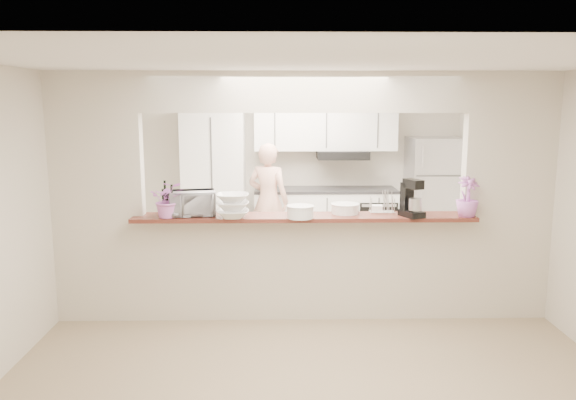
{
  "coord_description": "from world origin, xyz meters",
  "views": [
    {
      "loc": [
        -0.26,
        -5.54,
        2.19
      ],
      "look_at": [
        -0.15,
        0.3,
        1.18
      ],
      "focal_mm": 35.0,
      "sensor_mm": 36.0,
      "label": 1
    }
  ],
  "objects_px": {
    "person": "(268,201)",
    "stand_mixer": "(411,200)",
    "toaster_oven": "(192,203)",
    "refrigerator": "(433,195)"
  },
  "relations": [
    {
      "from": "toaster_oven",
      "to": "person",
      "type": "xyz_separation_m",
      "value": [
        0.72,
        2.34,
        -0.39
      ]
    },
    {
      "from": "refrigerator",
      "to": "stand_mixer",
      "type": "xyz_separation_m",
      "value": [
        -1.0,
        -2.79,
        0.41
      ]
    },
    {
      "from": "person",
      "to": "refrigerator",
      "type": "bearing_deg",
      "value": -150.17
    },
    {
      "from": "stand_mixer",
      "to": "refrigerator",
      "type": "bearing_deg",
      "value": 70.29
    },
    {
      "from": "toaster_oven",
      "to": "stand_mixer",
      "type": "distance_m",
      "value": 2.17
    },
    {
      "from": "stand_mixer",
      "to": "person",
      "type": "bearing_deg",
      "value": 120.65
    },
    {
      "from": "person",
      "to": "stand_mixer",
      "type": "bearing_deg",
      "value": 142.33
    },
    {
      "from": "person",
      "to": "toaster_oven",
      "type": "bearing_deg",
      "value": 94.61
    },
    {
      "from": "refrigerator",
      "to": "stand_mixer",
      "type": "bearing_deg",
      "value": -109.71
    },
    {
      "from": "toaster_oven",
      "to": "stand_mixer",
      "type": "bearing_deg",
      "value": -13.21
    }
  ]
}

